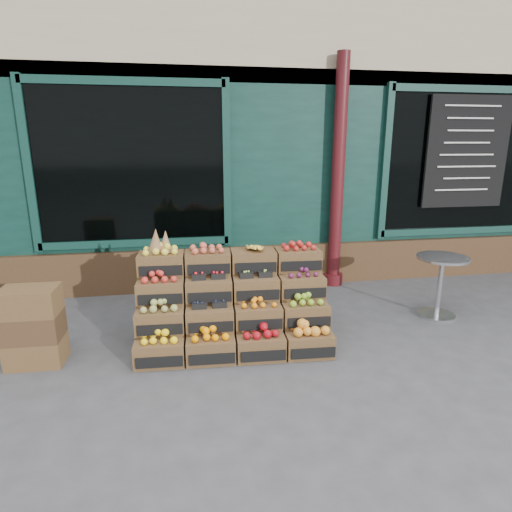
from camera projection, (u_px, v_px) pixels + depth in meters
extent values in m
plane|color=#424244|center=(288.00, 356.00, 4.24)|extent=(60.00, 60.00, 0.00)
cube|color=#0E3129|center=(227.00, 124.00, 8.57)|extent=(12.00, 6.00, 4.80)
cube|color=#0E3129|center=(251.00, 182.00, 5.99)|extent=(12.00, 0.12, 3.00)
cube|color=#442D1B|center=(252.00, 266.00, 6.24)|extent=(12.00, 0.18, 0.60)
cube|color=black|center=(131.00, 166.00, 5.60)|extent=(2.40, 0.06, 2.00)
cube|color=black|center=(462.00, 163.00, 6.39)|extent=(2.40, 0.06, 2.00)
cylinder|color=#461014|center=(338.00, 175.00, 5.98)|extent=(0.18, 0.18, 3.20)
cube|color=black|center=(467.00, 152.00, 6.28)|extent=(1.30, 0.04, 1.60)
cube|color=brown|center=(160.00, 351.00, 4.08)|extent=(0.48, 0.35, 0.23)
cube|color=black|center=(158.00, 362.00, 3.93)|extent=(0.43, 0.04, 0.10)
cube|color=yellow|center=(159.00, 337.00, 4.04)|extent=(0.39, 0.26, 0.08)
cube|color=brown|center=(211.00, 348.00, 4.14)|extent=(0.48, 0.35, 0.23)
cube|color=black|center=(211.00, 359.00, 3.98)|extent=(0.43, 0.04, 0.10)
cube|color=#FF8E00|center=(210.00, 333.00, 4.10)|extent=(0.39, 0.26, 0.08)
cube|color=brown|center=(260.00, 346.00, 4.20)|extent=(0.48, 0.35, 0.23)
cube|color=black|center=(263.00, 356.00, 4.04)|extent=(0.43, 0.04, 0.10)
cube|color=maroon|center=(260.00, 331.00, 4.16)|extent=(0.39, 0.26, 0.09)
cube|color=brown|center=(308.00, 343.00, 4.25)|extent=(0.48, 0.35, 0.23)
cube|color=black|center=(313.00, 353.00, 4.09)|extent=(0.43, 0.04, 0.10)
cube|color=orange|center=(309.00, 327.00, 4.21)|extent=(0.39, 0.26, 0.11)
cube|color=brown|center=(160.00, 320.00, 4.21)|extent=(0.48, 0.35, 0.23)
cube|color=black|center=(159.00, 330.00, 4.05)|extent=(0.43, 0.04, 0.10)
cube|color=#93994C|center=(160.00, 306.00, 4.17)|extent=(0.39, 0.26, 0.08)
cube|color=brown|center=(210.00, 318.00, 4.27)|extent=(0.48, 0.35, 0.23)
cube|color=black|center=(210.00, 327.00, 4.11)|extent=(0.43, 0.04, 0.10)
cube|color=#1C2046|center=(209.00, 306.00, 4.24)|extent=(0.39, 0.26, 0.03)
cube|color=brown|center=(258.00, 316.00, 4.33)|extent=(0.48, 0.35, 0.23)
cube|color=black|center=(260.00, 325.00, 4.17)|extent=(0.43, 0.04, 0.10)
cube|color=orange|center=(258.00, 302.00, 4.29)|extent=(0.39, 0.26, 0.06)
cube|color=brown|center=(305.00, 313.00, 4.38)|extent=(0.48, 0.35, 0.23)
cube|color=black|center=(309.00, 322.00, 4.22)|extent=(0.43, 0.04, 0.10)
cube|color=#7CA324|center=(305.00, 299.00, 4.34)|extent=(0.39, 0.26, 0.08)
cube|color=brown|center=(161.00, 291.00, 4.34)|extent=(0.48, 0.35, 0.23)
cube|color=black|center=(159.00, 300.00, 4.18)|extent=(0.43, 0.04, 0.10)
cube|color=red|center=(160.00, 277.00, 4.30)|extent=(0.39, 0.26, 0.08)
cube|color=brown|center=(209.00, 289.00, 4.40)|extent=(0.48, 0.35, 0.23)
cube|color=black|center=(209.00, 297.00, 4.24)|extent=(0.43, 0.04, 0.10)
cube|color=red|center=(208.00, 277.00, 4.36)|extent=(0.39, 0.26, 0.03)
cube|color=brown|center=(255.00, 288.00, 4.45)|extent=(0.48, 0.35, 0.23)
cube|color=black|center=(258.00, 295.00, 4.30)|extent=(0.43, 0.04, 0.10)
cube|color=#8FC041|center=(255.00, 276.00, 4.42)|extent=(0.39, 0.26, 0.03)
cube|color=brown|center=(301.00, 286.00, 4.51)|extent=(0.48, 0.35, 0.23)
cube|color=black|center=(305.00, 293.00, 4.35)|extent=(0.43, 0.04, 0.10)
cube|color=#54183C|center=(301.00, 273.00, 4.47)|extent=(0.39, 0.26, 0.06)
cube|color=brown|center=(161.00, 264.00, 4.47)|extent=(0.48, 0.35, 0.23)
cube|color=black|center=(160.00, 271.00, 4.31)|extent=(0.43, 0.04, 0.10)
cube|color=yellow|center=(161.00, 250.00, 4.43)|extent=(0.39, 0.26, 0.08)
cube|color=brown|center=(208.00, 262.00, 4.53)|extent=(0.48, 0.35, 0.23)
cube|color=black|center=(208.00, 269.00, 4.37)|extent=(0.43, 0.04, 0.10)
cube|color=#C0513A|center=(207.00, 248.00, 4.49)|extent=(0.39, 0.26, 0.08)
cube|color=brown|center=(253.00, 261.00, 4.58)|extent=(0.48, 0.35, 0.23)
cube|color=black|center=(255.00, 268.00, 4.42)|extent=(0.43, 0.04, 0.10)
cube|color=gold|center=(253.00, 247.00, 4.54)|extent=(0.39, 0.26, 0.07)
cube|color=brown|center=(298.00, 260.00, 4.64)|extent=(0.48, 0.35, 0.23)
cube|color=black|center=(301.00, 266.00, 4.48)|extent=(0.43, 0.04, 0.10)
cube|color=#AF221E|center=(298.00, 246.00, 4.60)|extent=(0.39, 0.26, 0.07)
cube|color=#442D1B|center=(234.00, 338.00, 4.36)|extent=(1.93, 0.42, 0.23)
cube|color=#442D1B|center=(233.00, 320.00, 4.52)|extent=(1.93, 0.42, 0.47)
cube|color=#442D1B|center=(231.00, 303.00, 4.68)|extent=(1.93, 0.42, 0.70)
cone|color=olive|center=(156.00, 241.00, 4.40)|extent=(0.16, 0.16, 0.27)
cone|color=olive|center=(166.00, 241.00, 4.45)|extent=(0.14, 0.14, 0.23)
cube|color=brown|center=(37.00, 351.00, 4.07)|extent=(0.51, 0.36, 0.25)
cube|color=#442D1B|center=(33.00, 326.00, 4.01)|extent=(0.51, 0.36, 0.25)
cube|color=brown|center=(30.00, 301.00, 3.94)|extent=(0.51, 0.36, 0.25)
cylinder|color=silver|center=(436.00, 315.00, 5.20)|extent=(0.44, 0.44, 0.03)
cylinder|color=silver|center=(439.00, 287.00, 5.11)|extent=(0.06, 0.06, 0.71)
cylinder|color=silver|center=(443.00, 258.00, 5.02)|extent=(0.60, 0.60, 0.03)
imported|color=#154C20|center=(126.00, 214.00, 6.33)|extent=(0.77, 0.53, 2.02)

